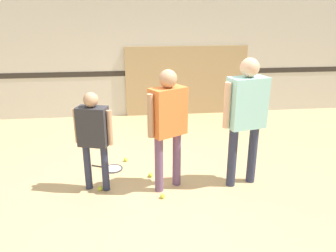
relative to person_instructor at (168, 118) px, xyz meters
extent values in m
plane|color=tan|center=(-0.24, 0.06, -1.05)|extent=(16.00, 16.00, 0.00)
cube|color=beige|center=(-0.24, 3.56, 0.55)|extent=(16.00, 0.06, 3.20)
cube|color=#2D2823|center=(-0.24, 3.52, -0.03)|extent=(16.00, 0.01, 0.12)
cube|color=tan|center=(0.86, 3.50, -0.23)|extent=(2.90, 0.05, 1.64)
cylinder|color=#6B4C70|center=(-0.13, -0.08, -0.64)|extent=(0.12, 0.12, 0.82)
cylinder|color=#6B4C70|center=(0.13, 0.08, -0.64)|extent=(0.12, 0.12, 0.82)
cube|color=orange|center=(0.00, 0.00, 0.09)|extent=(0.54, 0.46, 0.65)
sphere|color=tan|center=(0.00, 0.00, 0.53)|extent=(0.24, 0.24, 0.24)
cylinder|color=tan|center=(-0.24, -0.14, 0.08)|extent=(0.09, 0.09, 0.58)
cylinder|color=tan|center=(0.24, 0.14, 0.08)|extent=(0.09, 0.09, 0.58)
cylinder|color=#2D334C|center=(-1.13, 0.11, -0.71)|extent=(0.10, 0.10, 0.68)
cylinder|color=#2D334C|center=(-0.88, 0.03, -0.71)|extent=(0.10, 0.10, 0.68)
cube|color=#2D2D33|center=(-1.00, 0.07, -0.10)|extent=(0.44, 0.32, 0.54)
sphere|color=tan|center=(-1.00, 0.07, 0.26)|extent=(0.20, 0.20, 0.20)
cylinder|color=tan|center=(-1.23, 0.14, -0.11)|extent=(0.07, 0.07, 0.48)
cylinder|color=tan|center=(-0.78, 0.00, -0.11)|extent=(0.07, 0.07, 0.48)
cylinder|color=#2D334C|center=(1.24, 0.03, -0.61)|extent=(0.13, 0.13, 0.88)
cylinder|color=#2D334C|center=(0.91, -0.05, -0.61)|extent=(0.13, 0.13, 0.88)
cube|color=#99D8D1|center=(1.08, -0.01, 0.18)|extent=(0.56, 0.39, 0.70)
sphere|color=#DBAD89|center=(1.08, -0.01, 0.65)|extent=(0.26, 0.26, 0.26)
cylinder|color=#DBAD89|center=(1.37, 0.06, 0.17)|extent=(0.09, 0.09, 0.62)
cylinder|color=#DBAD89|center=(0.78, -0.08, 0.17)|extent=(0.09, 0.09, 0.62)
torus|color=#28282D|center=(-0.81, 0.66, -1.04)|extent=(0.40, 0.40, 0.02)
cylinder|color=silver|center=(-0.81, 0.66, -1.04)|extent=(0.26, 0.26, 0.01)
cylinder|color=black|center=(-1.05, 0.77, -1.04)|extent=(0.22, 0.12, 0.02)
sphere|color=black|center=(-1.15, 0.82, -1.04)|extent=(0.03, 0.03, 0.03)
sphere|color=#CCE038|center=(-0.11, -0.29, -1.02)|extent=(0.07, 0.07, 0.07)
sphere|color=#CCE038|center=(-0.61, 0.93, -1.02)|extent=(0.07, 0.07, 0.07)
sphere|color=#CCE038|center=(-0.97, 0.02, -1.02)|extent=(0.07, 0.07, 0.07)
sphere|color=#CCE038|center=(-0.23, 0.33, -1.02)|extent=(0.07, 0.07, 0.07)
camera|label=1|loc=(-0.49, -4.14, 1.36)|focal=35.00mm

